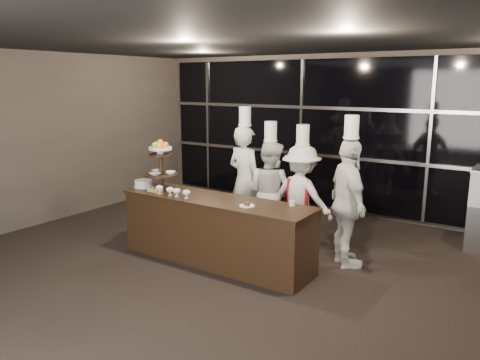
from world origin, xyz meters
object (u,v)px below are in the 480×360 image
Objects in this scene: buffet_counter at (216,230)px; chef_d at (348,202)px; display_stand at (161,161)px; chef_b at (270,191)px; layer_cake at (143,184)px; chef_c at (301,196)px; chef_a at (245,180)px.

chef_d is (1.55, 0.90, 0.43)m from buffet_counter.
chef_b is (1.17, 1.17, -0.52)m from display_stand.
chef_d is (2.55, 0.90, -0.44)m from display_stand.
chef_c is at bearing 31.74° from layer_cake.
layer_cake is 0.16× the size of chef_b.
display_stand is 1.74m from chef_b.
layer_cake reaches higher than buffet_counter.
layer_cake is at bearing -127.17° from chef_a.
chef_b is 0.53m from chef_c.
chef_c reaches higher than display_stand.
buffet_counter is 1.38× the size of chef_d.
buffet_counter is 1.51× the size of chef_c.
layer_cake is at bearing -140.78° from chef_b.
layer_cake is 0.16× the size of chef_c.
buffet_counter is 9.47× the size of layer_cake.
chef_b is (0.17, 1.17, 0.35)m from buffet_counter.
chef_a is 1.05m from chef_c.
display_stand is at bearing -179.99° from buffet_counter.
chef_b reaches higher than buffet_counter.
layer_cake is (-0.33, -0.05, -0.37)m from display_stand.
layer_cake is 0.15× the size of chef_d.
buffet_counter is 1.35× the size of chef_a.
chef_a reaches higher than chef_b.
display_stand is 2.15m from chef_c.
display_stand is at bearing -144.72° from chef_c.
layer_cake is at bearing -171.28° from display_stand.
chef_d is (1.38, -0.28, 0.08)m from chef_b.
chef_b is 1.01× the size of chef_c.
layer_cake is at bearing -148.26° from chef_c.
chef_a is 1.12× the size of chef_c.
chef_a is 0.53m from chef_b.
chef_a reaches higher than chef_d.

